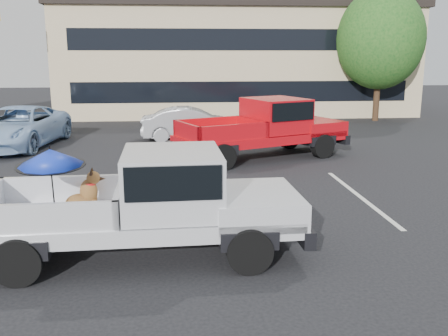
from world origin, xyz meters
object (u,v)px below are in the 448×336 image
Objects in this scene: silver_pickup at (159,198)px; red_pickup at (271,125)px; tree_right at (381,39)px; tree_back at (289,39)px; blue_suv at (18,127)px; silver_sedan at (192,124)px.

silver_pickup is 0.89× the size of red_pickup.
tree_back reaches higher than tree_right.
blue_suv is (-13.56, -14.19, -3.65)m from tree_back.
silver_pickup is (-10.86, -17.27, -3.16)m from tree_right.
tree_back is 1.11× the size of red_pickup.
tree_right is 1.65× the size of silver_sedan.
tree_right is at bearing -69.44° from tree_back.
tree_back is 26.68m from silver_pickup.
tree_right is 1.05× the size of red_pickup.
silver_pickup is 1.04× the size of blue_suv.
red_pickup reaches higher than blue_suv.
tree_back reaches higher than silver_pickup.
red_pickup is 9.64m from blue_suv.
silver_pickup is at bearing -122.15° from tree_right.
silver_sedan is 6.70m from blue_suv.
silver_pickup is at bearing -55.56° from blue_suv.
tree_back is 17.79m from red_pickup.
blue_suv is (-16.56, -6.19, -3.44)m from tree_right.
silver_pickup is (-7.86, -25.27, -3.36)m from tree_back.
red_pickup is 4.50m from silver_sedan.
silver_sedan is at bearing 14.95° from blue_suv.
tree_back is at bearing -27.28° from silver_sedan.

